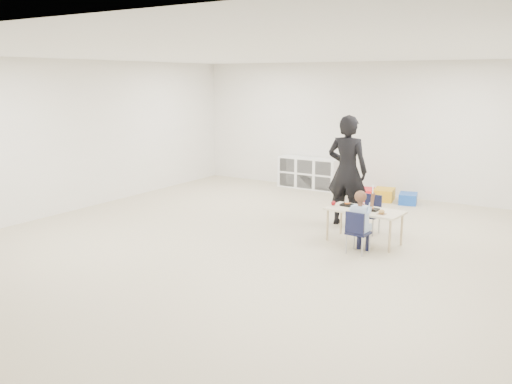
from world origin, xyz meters
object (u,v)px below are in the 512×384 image
Objects in this scene: chair_near at (358,232)px; adult at (347,171)px; table at (364,226)px; cubby_shelf at (309,173)px; child at (359,220)px.

chair_near is 0.33× the size of adult.
adult reaches higher than table.
chair_near reaches higher than table.
adult is at bearing 132.55° from table.
table is 0.84× the size of cubby_shelf.
chair_near is (0.11, -0.51, 0.05)m from table.
cubby_shelf reaches higher than chair_near.
cubby_shelf reaches higher than table.
table is 1.88× the size of chair_near.
child is 0.52× the size of adult.
adult reaches higher than child.
cubby_shelf is at bearing 129.83° from child.
table is at bearing 106.60° from child.
adult is at bearing 123.94° from child.
child reaches higher than table.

